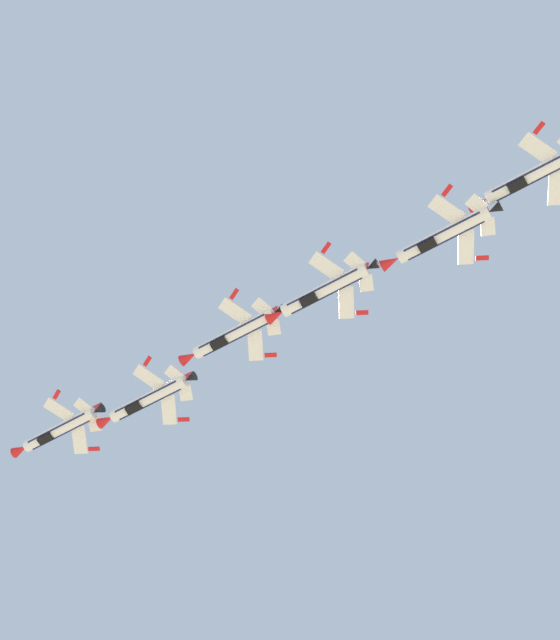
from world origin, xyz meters
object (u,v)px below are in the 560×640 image
at_px(fighter_jet_right_outer, 441,236).
at_px(fighter_jet_trail_slot, 531,176).
at_px(fighter_jet_right_wing, 232,335).
at_px(fighter_jet_left_outer, 322,291).
at_px(fighter_jet_lead, 58,430).
at_px(fighter_jet_left_wing, 147,400).

relative_size(fighter_jet_right_outer, fighter_jet_trail_slot, 1.00).
height_order(fighter_jet_right_wing, fighter_jet_trail_slot, fighter_jet_trail_slot).
bearing_deg(fighter_jet_right_wing, fighter_jet_left_outer, -90.00).
height_order(fighter_jet_left_outer, fighter_jet_right_outer, fighter_jet_right_outer).
height_order(fighter_jet_lead, fighter_jet_left_outer, fighter_jet_lead).
bearing_deg(fighter_jet_right_outer, fighter_jet_left_outer, 92.92).
xyz_separation_m(fighter_jet_right_wing, fighter_jet_left_outer, (13.44, 1.09, -0.62)).
xyz_separation_m(fighter_jet_lead, fighter_jet_left_wing, (14.49, 2.48, -1.26)).
bearing_deg(fighter_jet_left_wing, fighter_jet_right_wing, -98.39).
height_order(fighter_jet_right_wing, fighter_jet_left_outer, fighter_jet_right_wing).
bearing_deg(fighter_jet_left_wing, fighter_jet_trail_slot, -92.27).
height_order(fighter_jet_left_wing, fighter_jet_right_outer, fighter_jet_right_outer).
bearing_deg(fighter_jet_left_outer, fighter_jet_left_wing, 85.54).
relative_size(fighter_jet_lead, fighter_jet_right_outer, 1.00).
relative_size(fighter_jet_lead, fighter_jet_left_outer, 1.00).
distance_m(fighter_jet_lead, fighter_jet_right_wing, 29.80).
bearing_deg(fighter_jet_left_outer, fighter_jet_trail_slot, -90.06).
relative_size(fighter_jet_lead, fighter_jet_left_wing, 1.00).
relative_size(fighter_jet_right_wing, fighter_jet_trail_slot, 1.00).
distance_m(fighter_jet_left_wing, fighter_jet_right_wing, 15.36).
relative_size(fighter_jet_lead, fighter_jet_trail_slot, 1.00).
distance_m(fighter_jet_left_outer, fighter_jet_right_outer, 16.10).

